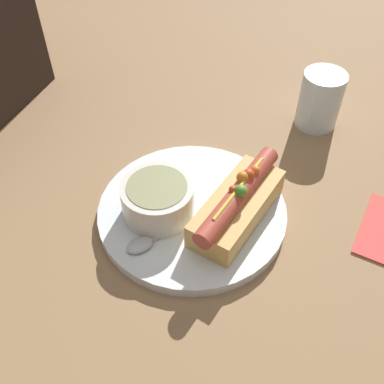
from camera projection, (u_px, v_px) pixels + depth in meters
The scene contains 6 objects.
ground_plane at pixel (192, 215), 0.64m from camera, with size 4.00×4.00×0.00m, color #93704C.
dinner_plate at pixel (192, 212), 0.63m from camera, with size 0.26×0.26×0.02m.
hot_dog at pixel (238, 204), 0.59m from camera, with size 0.18×0.09×0.07m.
soup_bowl at pixel (158, 198), 0.60m from camera, with size 0.10×0.10×0.05m.
spoon at pixel (154, 239), 0.58m from camera, with size 0.13×0.11×0.01m.
drinking_glass at pixel (320, 100), 0.74m from camera, with size 0.07×0.07×0.10m.
Camera 1 is at (-0.38, -0.15, 0.49)m, focal length 42.00 mm.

